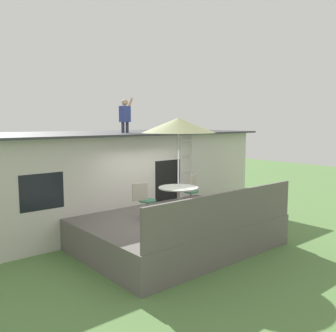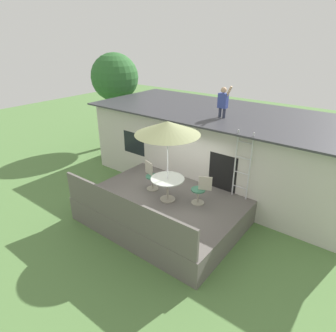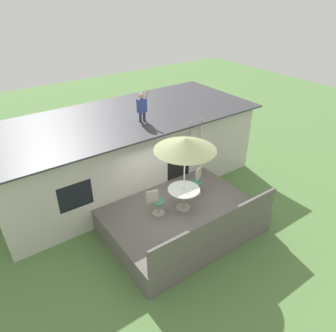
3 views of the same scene
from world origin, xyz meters
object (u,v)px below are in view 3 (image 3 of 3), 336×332
at_px(patio_chair_left, 156,202).
at_px(patio_chair_right, 197,181).
at_px(person_figure, 142,105).
at_px(patio_umbrella, 185,144).
at_px(patio_table, 184,193).
at_px(step_ladder, 195,148).

xyz_separation_m(patio_chair_left, patio_chair_right, (1.82, 0.18, 0.00)).
relative_size(person_figure, patio_chair_left, 1.21).
bearing_deg(patio_chair_left, patio_umbrella, 0.00).
height_order(patio_table, person_figure, person_figure).
relative_size(step_ladder, person_figure, 1.98).
xyz_separation_m(patio_table, step_ladder, (1.71, 1.53, 0.51)).
bearing_deg(person_figure, patio_table, -95.02).
height_order(person_figure, patio_chair_right, person_figure).
relative_size(patio_table, patio_chair_right, 1.13).
distance_m(patio_table, step_ladder, 2.35).
xyz_separation_m(patio_table, person_figure, (0.25, 2.80, 2.11)).
distance_m(person_figure, patio_chair_right, 3.32).
bearing_deg(patio_table, step_ladder, 41.80).
relative_size(step_ladder, patio_chair_right, 2.39).
distance_m(patio_umbrella, step_ladder, 2.61).
height_order(patio_table, step_ladder, step_ladder).
xyz_separation_m(patio_umbrella, person_figure, (0.25, 2.80, 0.35)).
height_order(patio_table, patio_chair_right, patio_chair_right).
bearing_deg(step_ladder, patio_umbrella, -138.20).
bearing_deg(patio_umbrella, patio_chair_left, 163.80).
bearing_deg(patio_chair_right, patio_table, -0.00).
height_order(person_figure, patio_chair_left, person_figure).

